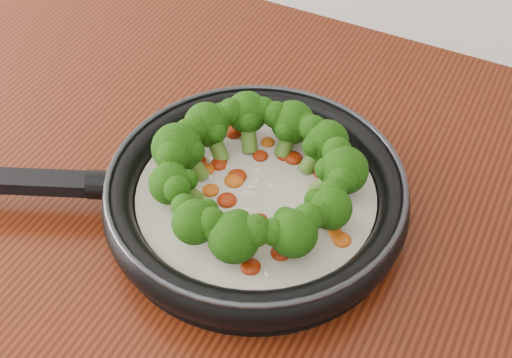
% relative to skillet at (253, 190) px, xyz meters
% --- Properties ---
extents(skillet, '(0.50, 0.40, 0.09)m').
position_rel_skillet_xyz_m(skillet, '(0.00, 0.00, 0.00)').
color(skillet, black).
rests_on(skillet, counter).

